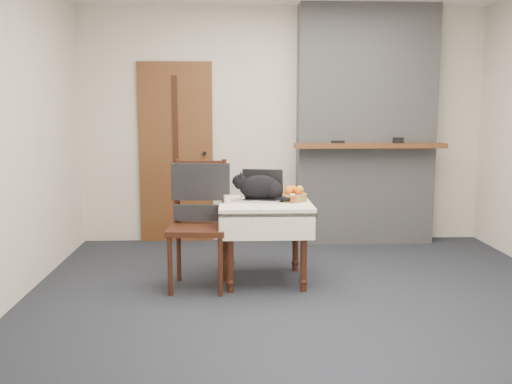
% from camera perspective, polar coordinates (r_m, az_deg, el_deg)
% --- Properties ---
extents(ground, '(4.50, 4.50, 0.00)m').
position_cam_1_polar(ground, '(4.69, 4.83, -10.22)').
color(ground, black).
rests_on(ground, ground).
extents(room_shell, '(4.52, 4.01, 2.61)m').
position_cam_1_polar(room_shell, '(4.92, 4.39, 11.49)').
color(room_shell, beige).
rests_on(room_shell, ground).
extents(door, '(0.82, 0.10, 2.00)m').
position_cam_1_polar(door, '(6.43, -8.00, 3.89)').
color(door, brown).
rests_on(door, ground).
extents(chimney, '(1.62, 0.48, 2.60)m').
position_cam_1_polar(chimney, '(6.43, 10.90, 6.47)').
color(chimney, gray).
rests_on(chimney, ground).
extents(side_table, '(0.78, 0.78, 0.70)m').
position_cam_1_polar(side_table, '(4.90, 0.90, -2.29)').
color(side_table, '#34150E').
rests_on(side_table, ground).
extents(laptop, '(0.41, 0.37, 0.27)m').
position_cam_1_polar(laptop, '(4.95, 0.52, -0.08)').
color(laptop, '#B7B7BC').
rests_on(laptop, side_table).
extents(cat, '(0.53, 0.25, 0.26)m').
position_cam_1_polar(cat, '(4.91, 0.52, 0.38)').
color(cat, black).
rests_on(cat, side_table).
extents(cream_jar, '(0.06, 0.06, 0.07)m').
position_cam_1_polar(cream_jar, '(4.82, -2.89, -0.70)').
color(cream_jar, silver).
rests_on(cream_jar, side_table).
extents(pill_bottle, '(0.04, 0.04, 0.08)m').
position_cam_1_polar(pill_bottle, '(4.80, 3.65, -0.64)').
color(pill_bottle, '#A33A14').
rests_on(pill_bottle, side_table).
extents(fruit_basket, '(0.23, 0.23, 0.13)m').
position_cam_1_polar(fruit_basket, '(4.93, 3.79, -0.29)').
color(fruit_basket, '#A27E41').
rests_on(fruit_basket, side_table).
extents(desk_clutter, '(0.13, 0.03, 0.01)m').
position_cam_1_polar(desk_clutter, '(4.97, 3.25, -0.80)').
color(desk_clutter, black).
rests_on(desk_clutter, side_table).
extents(chair, '(0.52, 0.51, 1.07)m').
position_cam_1_polar(chair, '(4.82, -5.66, -1.39)').
color(chair, '#34150E').
rests_on(chair, ground).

